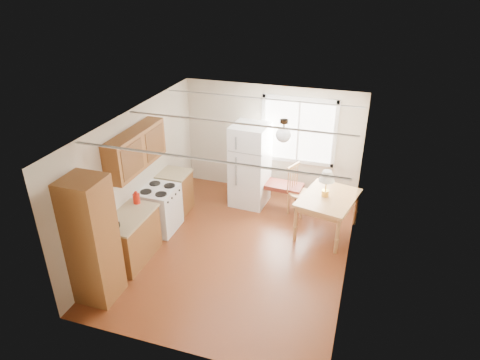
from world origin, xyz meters
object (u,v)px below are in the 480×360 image
at_px(bench, 274,185).
at_px(chair, 296,186).
at_px(refrigerator, 250,165).
at_px(dining_table, 328,201).

height_order(bench, chair, chair).
xyz_separation_m(refrigerator, dining_table, (1.78, -0.69, -0.21)).
xyz_separation_m(bench, chair, (0.49, -0.13, 0.12)).
bearing_deg(dining_table, bench, 162.64).
bearing_deg(dining_table, chair, 154.56).
bearing_deg(chair, dining_table, -16.12).
xyz_separation_m(bench, dining_table, (1.23, -0.71, 0.20)).
relative_size(bench, chair, 1.15).
distance_m(refrigerator, chair, 1.09).
distance_m(bench, chair, 0.53).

